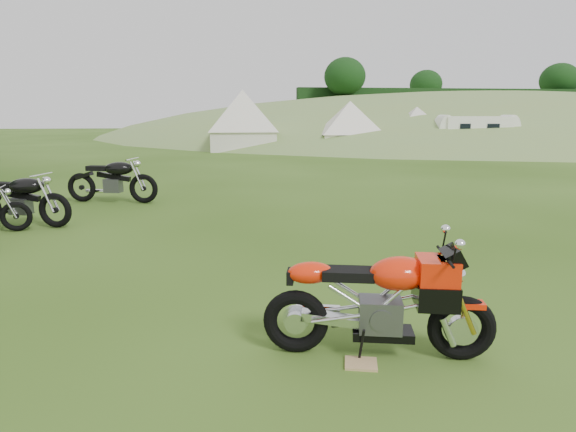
{
  "coord_description": "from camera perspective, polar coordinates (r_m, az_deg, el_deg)",
  "views": [
    {
      "loc": [
        -1.17,
        -5.62,
        2.06
      ],
      "look_at": [
        -0.34,
        0.4,
        0.75
      ],
      "focal_mm": 30.0,
      "sensor_mm": 36.0,
      "label": 1
    }
  ],
  "objects": [
    {
      "name": "caravan",
      "position": [
        26.92,
        21.26,
        9.02
      ],
      "size": [
        4.29,
        2.53,
        1.88
      ],
      "primitive_type": null,
      "rotation": [
        0.0,
        0.0,
        -0.19
      ],
      "color": "white",
      "rests_on": "ground"
    },
    {
      "name": "plywood_board",
      "position": [
        4.23,
        8.64,
        -16.92
      ],
      "size": [
        0.31,
        0.27,
        0.02
      ],
      "primitive_type": "cube",
      "rotation": [
        0.0,
        0.0,
        -0.26
      ],
      "color": "tan",
      "rests_on": "ground"
    },
    {
      "name": "tent_mid",
      "position": [
        26.48,
        7.31,
        10.52
      ],
      "size": [
        3.29,
        3.29,
        2.64
      ],
      "primitive_type": null,
      "rotation": [
        0.0,
        0.0,
        -0.09
      ],
      "color": "white",
      "rests_on": "ground"
    },
    {
      "name": "tent_right",
      "position": [
        28.49,
        14.91,
        10.15
      ],
      "size": [
        2.98,
        2.98,
        2.46
      ],
      "primitive_type": null,
      "rotation": [
        0.0,
        0.0,
        -0.05
      ],
      "color": "beige",
      "rests_on": "ground"
    },
    {
      "name": "vintage_moto_a",
      "position": [
        10.05,
        -29.29,
        1.85
      ],
      "size": [
        2.04,
        1.05,
        1.05
      ],
      "primitive_type": null,
      "rotation": [
        0.0,
        0.0,
        -0.31
      ],
      "color": "black",
      "rests_on": "ground"
    },
    {
      "name": "ground",
      "position": [
        6.1,
        3.73,
        -7.55
      ],
      "size": [
        120.0,
        120.0,
        0.0
      ],
      "primitive_type": "plane",
      "color": "#294B10",
      "rests_on": "ground"
    },
    {
      "name": "sport_motorcycle",
      "position": [
        4.18,
        10.69,
        -9.04
      ],
      "size": [
        1.93,
        0.88,
        1.12
      ],
      "primitive_type": null,
      "rotation": [
        0.0,
        0.0,
        -0.23
      ],
      "color": "red",
      "rests_on": "ground"
    },
    {
      "name": "vintage_moto_d",
      "position": [
        11.82,
        -20.17,
        4.15
      ],
      "size": [
        2.16,
        1.01,
        1.11
      ],
      "primitive_type": null,
      "rotation": [
        0.0,
        0.0,
        -0.26
      ],
      "color": "black",
      "rests_on": "ground"
    },
    {
      "name": "tent_left",
      "position": [
        26.91,
        -5.35,
        10.96
      ],
      "size": [
        3.56,
        3.56,
        2.98
      ],
      "primitive_type": null,
      "rotation": [
        0.0,
        0.0,
        -0.03
      ],
      "color": "silver",
      "rests_on": "ground"
    },
    {
      "name": "hedgerow",
      "position": [
        52.15,
        21.29,
        9.14
      ],
      "size": [
        36.0,
        1.2,
        8.6
      ],
      "primitive_type": null,
      "color": "black",
      "rests_on": "ground"
    },
    {
      "name": "hillside",
      "position": [
        52.15,
        21.29,
        9.14
      ],
      "size": [
        80.0,
        64.0,
        8.0
      ],
      "primitive_type": "ellipsoid",
      "color": "olive",
      "rests_on": "ground"
    }
  ]
}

